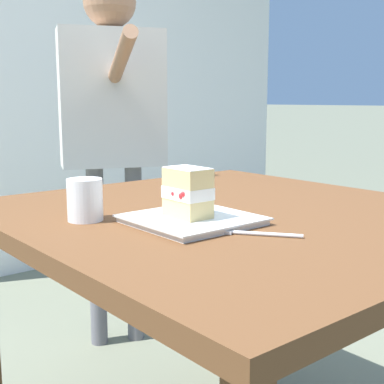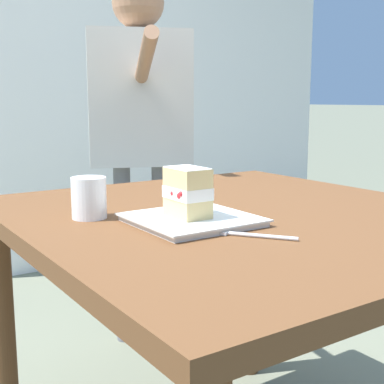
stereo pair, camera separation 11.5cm
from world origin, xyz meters
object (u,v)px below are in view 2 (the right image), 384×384
at_px(coffee_cup, 89,197).
at_px(diner_person, 140,105).
at_px(dessert_plate, 192,220).
at_px(cake_slice, 188,192).
at_px(dessert_fork, 248,235).
at_px(patio_table, 240,256).

relative_size(coffee_cup, diner_person, 0.06).
height_order(coffee_cup, diner_person, diner_person).
bearing_deg(diner_person, coffee_cup, -34.85).
relative_size(dessert_plate, diner_person, 0.16).
xyz_separation_m(cake_slice, diner_person, (-1.02, 0.44, 0.17)).
bearing_deg(coffee_cup, dessert_fork, 30.13).
relative_size(dessert_plate, coffee_cup, 2.65).
bearing_deg(patio_table, dessert_plate, -76.22).
bearing_deg(cake_slice, dessert_plate, 79.43).
height_order(patio_table, cake_slice, cake_slice).
relative_size(dessert_fork, diner_person, 0.10).
distance_m(cake_slice, coffee_cup, 0.23).
height_order(dessert_fork, coffee_cup, coffee_cup).
distance_m(patio_table, dessert_plate, 0.21).
height_order(dessert_plate, cake_slice, cake_slice).
bearing_deg(coffee_cup, cake_slice, 41.60).
relative_size(cake_slice, dessert_fork, 0.74).
bearing_deg(dessert_plate, coffee_cup, -136.87).
bearing_deg(dessert_fork, dessert_plate, -169.64).
height_order(cake_slice, diner_person, diner_person).
bearing_deg(patio_table, coffee_cup, -111.79).
relative_size(dessert_plate, cake_slice, 2.32).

